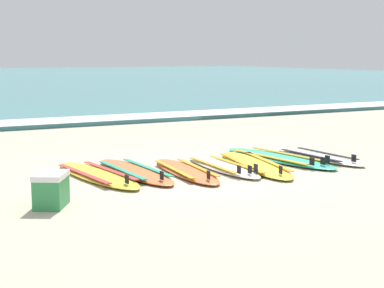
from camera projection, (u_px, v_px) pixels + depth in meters
name	position (u px, v px, depth m)	size (l,w,h in m)	color
ground_plane	(204.00, 172.00, 8.38)	(80.00, 80.00, 0.00)	#C1B599
wave_foam_strip	(73.00, 122.00, 14.20)	(80.00, 1.36, 0.11)	white
surfboard_0	(97.00, 175.00, 8.01)	(0.83, 2.26, 0.18)	yellow
surfboard_1	(134.00, 171.00, 8.25)	(0.64, 2.18, 0.18)	orange
surfboard_2	(186.00, 171.00, 8.28)	(0.66, 2.04, 0.18)	orange
surfboard_3	(223.00, 166.00, 8.59)	(0.53, 1.95, 0.18)	white
surfboard_4	(254.00, 164.00, 8.77)	(1.03, 2.43, 0.18)	yellow
surfboard_5	(279.00, 158.00, 9.31)	(0.92, 2.44, 0.18)	#2DB793
surfboard_6	(318.00, 157.00, 9.43)	(0.60, 1.97, 0.18)	silver
cooler_box	(51.00, 190.00, 6.43)	(0.50, 0.55, 0.38)	#338C4C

